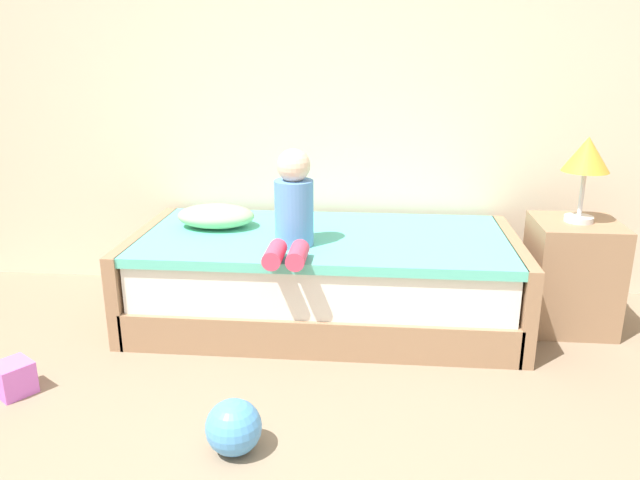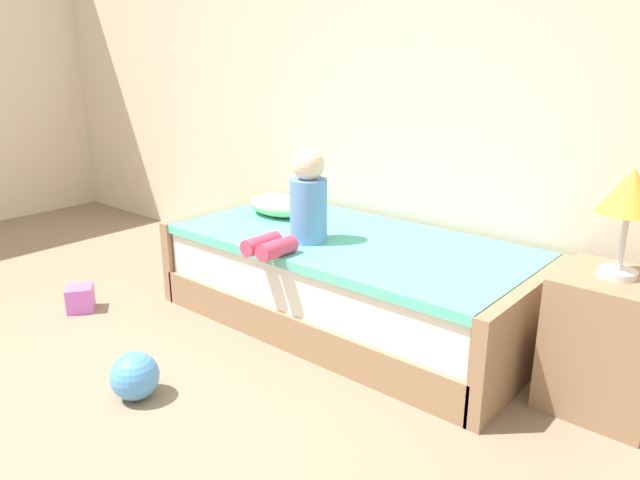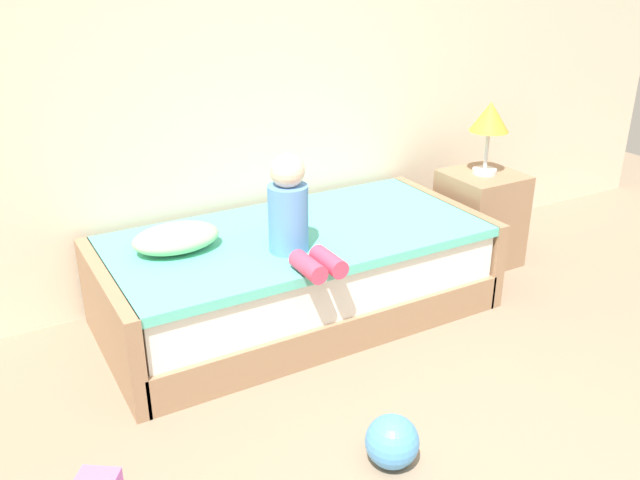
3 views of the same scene
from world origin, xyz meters
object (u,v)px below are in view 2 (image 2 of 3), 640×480
at_px(pillow, 280,205).
at_px(toy_block, 80,298).
at_px(child_figure, 302,206).
at_px(nightstand, 606,343).
at_px(toy_ball, 135,376).
at_px(bed, 349,281).
at_px(table_lamp, 630,197).

xyz_separation_m(pillow, toy_block, (-0.68, -1.02, -0.49)).
bearing_deg(pillow, child_figure, -33.95).
height_order(nightstand, pillow, pillow).
distance_m(pillow, toy_ball, 1.47).
bearing_deg(bed, nightstand, 1.80).
height_order(child_figure, toy_block, child_figure).
distance_m(table_lamp, toy_block, 2.96).
bearing_deg(toy_block, child_figure, 30.43).
xyz_separation_m(bed, table_lamp, (1.35, 0.04, 0.69)).
xyz_separation_m(bed, nightstand, (1.35, 0.04, 0.05)).
relative_size(nightstand, toy_ball, 2.77).
xyz_separation_m(table_lamp, toy_ball, (-1.59, -1.28, -0.83)).
xyz_separation_m(table_lamp, child_figure, (-1.49, -0.27, -0.23)).
bearing_deg(nightstand, pillow, 178.33).
bearing_deg(table_lamp, toy_ball, -141.10).
bearing_deg(child_figure, pillow, 146.05).
xyz_separation_m(pillow, toy_ball, (0.39, -1.34, -0.46)).
relative_size(bed, nightstand, 3.52).
xyz_separation_m(child_figure, toy_ball, (-0.10, -1.01, -0.60)).
relative_size(table_lamp, child_figure, 0.88).
distance_m(bed, nightstand, 1.35).
distance_m(bed, child_figure, 0.53).
bearing_deg(toy_ball, pillow, 106.24).
relative_size(nightstand, toy_block, 4.03).
distance_m(bed, table_lamp, 1.52).
distance_m(nightstand, toy_ball, 2.05).
height_order(bed, toy_ball, bed).
relative_size(nightstand, table_lamp, 1.33).
xyz_separation_m(child_figure, toy_block, (-1.17, -0.69, -0.63)).
relative_size(pillow, toy_block, 2.96).
bearing_deg(bed, toy_ball, -100.87).
relative_size(table_lamp, toy_ball, 2.08).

